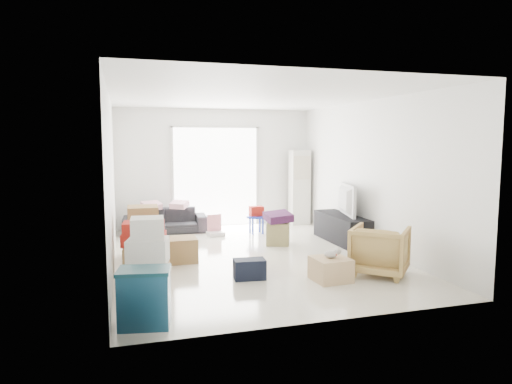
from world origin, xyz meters
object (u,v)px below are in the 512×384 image
object	(u,v)px
tv_console	(342,228)
armchair	(380,248)
television	(342,212)
sofa	(165,217)
wood_crate	(331,269)
storage_bins	(144,297)
ac_tower	(300,187)
kids_table	(256,214)
ottoman	(278,233)

from	to	relation	value
tv_console	armchair	xyz separation A→B (m)	(-0.48, -2.15, 0.13)
television	sofa	distance (m)	3.77
wood_crate	storage_bins	bearing A→B (deg)	-160.71
ac_tower	kids_table	xyz separation A→B (m)	(-1.31, -0.83, -0.46)
ac_tower	armchair	distance (m)	4.29
sofa	kids_table	world-z (taller)	sofa
ottoman	kids_table	bearing A→B (deg)	95.20
ac_tower	kids_table	distance (m)	1.62
ac_tower	ottoman	xyz separation A→B (m)	(-1.21, -1.94, -0.66)
ac_tower	wood_crate	world-z (taller)	ac_tower
ac_tower	television	distance (m)	2.11
ottoman	wood_crate	distance (m)	2.37
tv_console	armchair	distance (m)	2.21
tv_console	storage_bins	distance (m)	5.00
ac_tower	television	bearing A→B (deg)	-88.63
tv_console	wood_crate	world-z (taller)	tv_console
tv_console	television	distance (m)	0.34
sofa	kids_table	xyz separation A→B (m)	(1.86, -0.68, 0.07)
wood_crate	armchair	bearing A→B (deg)	4.74
armchair	storage_bins	xyz separation A→B (m)	(-3.42, -0.98, -0.08)
sofa	storage_bins	xyz separation A→B (m)	(-0.68, -5.07, -0.03)
ottoman	kids_table	distance (m)	1.14
armchair	ottoman	xyz separation A→B (m)	(-0.79, 2.30, -0.19)
sofa	ottoman	xyz separation A→B (m)	(1.96, -1.79, -0.13)
wood_crate	kids_table	bearing A→B (deg)	91.02
armchair	wood_crate	world-z (taller)	armchair
ac_tower	sofa	world-z (taller)	ac_tower
armchair	wood_crate	bearing A→B (deg)	47.02
television	armchair	distance (m)	2.21
ac_tower	kids_table	world-z (taller)	ac_tower
ac_tower	wood_crate	xyz separation A→B (m)	(-1.25, -4.31, -0.71)
sofa	storage_bins	bearing A→B (deg)	-94.05
sofa	kids_table	bearing A→B (deg)	-16.42
television	ottoman	distance (m)	1.33
sofa	wood_crate	bearing A→B (deg)	-61.67
ottoman	wood_crate	bearing A→B (deg)	-90.95
sofa	storage_bins	size ratio (longest dim) A/B	2.81
tv_console	sofa	xyz separation A→B (m)	(-3.22, 1.94, 0.08)
tv_console	storage_bins	xyz separation A→B (m)	(-3.90, -3.13, 0.05)
armchair	wood_crate	distance (m)	0.86
armchair	ottoman	size ratio (longest dim) A/B	1.88
kids_table	wood_crate	xyz separation A→B (m)	(0.06, -3.49, -0.25)
ottoman	storage_bins	bearing A→B (deg)	-128.78
sofa	armchair	world-z (taller)	armchair
ac_tower	tv_console	size ratio (longest dim) A/B	1.09
armchair	storage_bins	world-z (taller)	armchair
tv_console	storage_bins	bearing A→B (deg)	-141.26
ac_tower	storage_bins	distance (m)	6.51
armchair	ottoman	world-z (taller)	armchair
armchair	television	bearing A→B (deg)	-60.21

